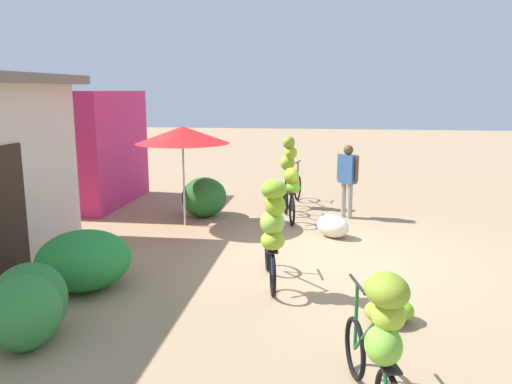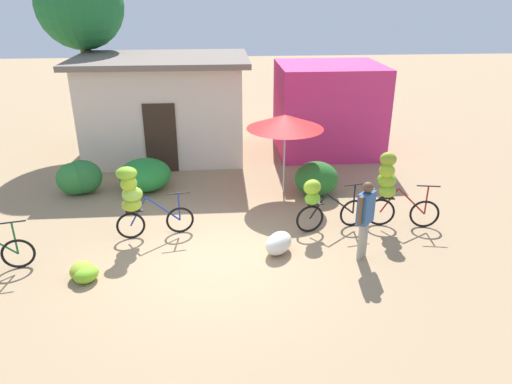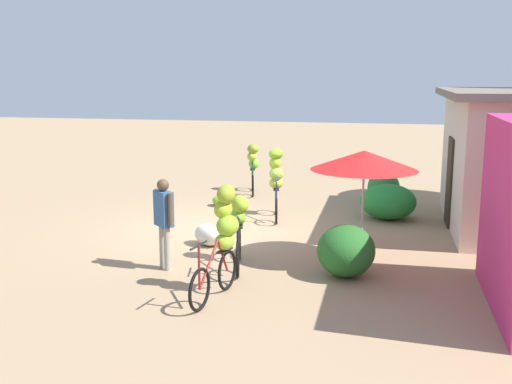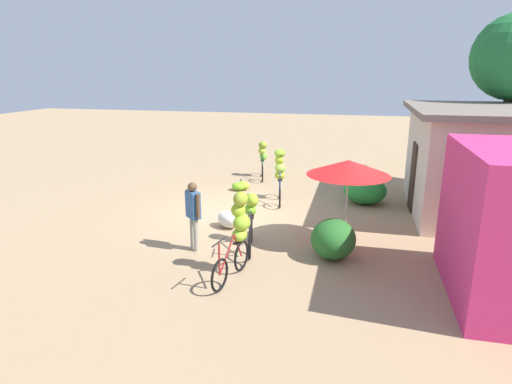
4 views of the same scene
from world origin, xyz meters
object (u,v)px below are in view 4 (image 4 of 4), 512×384
(bicycle_near_pile, at_px, (280,170))
(banana_pile_on_ground, at_px, (241,186))
(bicycle_by_shop, at_px, (238,229))
(person_vendor, at_px, (193,209))
(bicycle_leftmost, at_px, (263,156))
(market_umbrella, at_px, (349,168))
(produce_sack, at_px, (228,219))
(bicycle_center_loaded, at_px, (251,216))
(building_low, at_px, (470,161))

(bicycle_near_pile, relative_size, banana_pile_on_ground, 2.30)
(bicycle_by_shop, distance_m, person_vendor, 1.65)
(person_vendor, bearing_deg, banana_pile_on_ground, -176.35)
(bicycle_near_pile, bearing_deg, bicycle_leftmost, -157.24)
(market_umbrella, relative_size, banana_pile_on_ground, 2.93)
(person_vendor, bearing_deg, produce_sack, 168.84)
(bicycle_by_shop, bearing_deg, bicycle_leftmost, -170.91)
(bicycle_center_loaded, bearing_deg, bicycle_by_shop, 4.52)
(bicycle_leftmost, xyz_separation_m, bicycle_near_pile, (2.84, 1.19, 0.13))
(banana_pile_on_ground, height_order, produce_sack, produce_sack)
(bicycle_near_pile, height_order, banana_pile_on_ground, bicycle_near_pile)
(building_low, distance_m, market_umbrella, 4.70)
(market_umbrella, relative_size, bicycle_leftmost, 1.34)
(bicycle_leftmost, relative_size, bicycle_center_loaded, 0.94)
(bicycle_center_loaded, xyz_separation_m, bicycle_by_shop, (1.59, 0.13, 0.26))
(bicycle_leftmost, relative_size, bicycle_by_shop, 0.90)
(market_umbrella, bearing_deg, person_vendor, -71.88)
(market_umbrella, height_order, bicycle_by_shop, market_umbrella)
(bicycle_leftmost, height_order, person_vendor, person_vendor)
(produce_sack, bearing_deg, bicycle_leftmost, -176.81)
(bicycle_near_pile, bearing_deg, building_low, 88.90)
(market_umbrella, distance_m, bicycle_leftmost, 7.19)
(bicycle_by_shop, bearing_deg, market_umbrella, 135.23)
(bicycle_center_loaded, xyz_separation_m, person_vendor, (0.62, -1.21, 0.28))
(building_low, xyz_separation_m, banana_pile_on_ground, (-0.89, -7.06, -1.41))
(bicycle_near_pile, bearing_deg, produce_sack, -16.70)
(market_umbrella, distance_m, produce_sack, 3.55)
(bicycle_near_pile, distance_m, bicycle_by_shop, 5.49)
(bicycle_near_pile, height_order, bicycle_by_shop, bicycle_by_shop)
(bicycle_by_shop, xyz_separation_m, person_vendor, (-0.97, -1.33, 0.02))
(market_umbrella, bearing_deg, bicycle_leftmost, -151.45)
(market_umbrella, height_order, banana_pile_on_ground, market_umbrella)
(person_vendor, bearing_deg, bicycle_leftmost, -179.99)
(building_low, distance_m, bicycle_near_pile, 5.57)
(building_low, bearing_deg, person_vendor, -56.71)
(building_low, xyz_separation_m, bicycle_near_pile, (-0.11, -5.53, -0.59))
(bicycle_near_pile, xyz_separation_m, person_vendor, (4.52, -1.19, 0.03))
(person_vendor, bearing_deg, bicycle_near_pile, 165.25)
(bicycle_leftmost, distance_m, person_vendor, 7.36)
(market_umbrella, distance_m, bicycle_by_shop, 3.08)
(market_umbrella, relative_size, produce_sack, 2.97)
(building_low, relative_size, bicycle_leftmost, 3.32)
(bicycle_center_loaded, height_order, person_vendor, person_vendor)
(bicycle_near_pile, distance_m, produce_sack, 3.12)
(produce_sack, distance_m, person_vendor, 1.82)
(bicycle_leftmost, bearing_deg, banana_pile_on_ground, -9.36)
(produce_sack, height_order, person_vendor, person_vendor)
(market_umbrella, height_order, bicycle_near_pile, market_umbrella)
(banana_pile_on_ground, height_order, person_vendor, person_vendor)
(market_umbrella, bearing_deg, bicycle_by_shop, -44.77)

